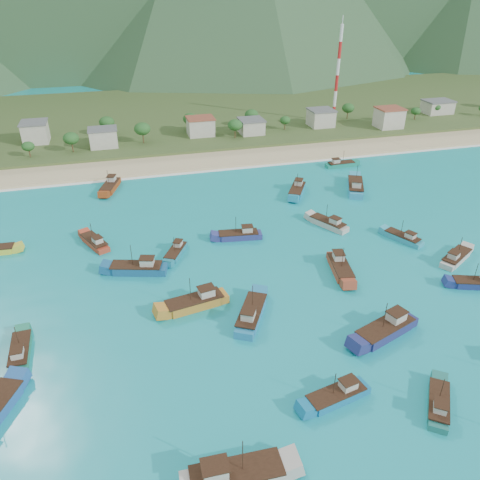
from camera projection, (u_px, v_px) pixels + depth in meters
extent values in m
plane|color=#0D8093|center=(296.00, 292.00, 91.71)|extent=(600.00, 600.00, 0.00)
cube|color=beige|center=(212.00, 160.00, 158.25)|extent=(400.00, 18.00, 1.20)
cube|color=#385123|center=(184.00, 115.00, 209.62)|extent=(400.00, 110.00, 2.40)
cube|color=white|center=(218.00, 170.00, 150.25)|extent=(400.00, 2.50, 0.08)
cube|color=beige|center=(35.00, 133.00, 168.83)|extent=(8.59, 9.38, 6.96)
cube|color=beige|center=(104.00, 138.00, 164.30)|extent=(9.35, 7.26, 6.11)
cube|color=beige|center=(201.00, 127.00, 176.55)|extent=(9.64, 8.04, 6.23)
cube|color=beige|center=(251.00, 127.00, 178.85)|extent=(8.69, 8.76, 5.03)
cube|color=beige|center=(321.00, 118.00, 187.56)|extent=(9.16, 8.83, 6.17)
cube|color=beige|center=(389.00, 118.00, 185.61)|extent=(9.51, 8.46, 7.23)
cube|color=beige|center=(437.00, 107.00, 205.68)|extent=(11.88, 8.50, 5.09)
cylinder|color=red|center=(334.00, 114.00, 193.33)|extent=(1.20, 1.20, 6.18)
cylinder|color=white|center=(335.00, 99.00, 190.31)|extent=(1.20, 1.20, 6.18)
cylinder|color=red|center=(337.00, 83.00, 187.28)|extent=(1.20, 1.20, 6.18)
cylinder|color=white|center=(338.00, 67.00, 184.25)|extent=(1.20, 1.20, 6.18)
cylinder|color=red|center=(340.00, 50.00, 181.23)|extent=(1.20, 1.20, 6.18)
cylinder|color=white|center=(341.00, 33.00, 178.20)|extent=(1.20, 1.20, 6.18)
cube|color=#106B9C|center=(336.00, 397.00, 68.12)|extent=(10.41, 4.91, 1.82)
cube|color=beige|center=(348.00, 385.00, 68.11)|extent=(2.60, 2.26, 1.48)
cylinder|color=#382114|center=(335.00, 384.00, 66.45)|extent=(0.12, 0.12, 4.10)
cube|color=#13826C|center=(341.00, 165.00, 152.55)|extent=(9.78, 3.03, 1.77)
cube|color=beige|center=(336.00, 161.00, 151.29)|extent=(2.24, 1.82, 1.44)
cylinder|color=#382114|center=(344.00, 157.00, 151.27)|extent=(0.12, 0.12, 3.98)
cube|color=#B9B3A9|center=(456.00, 258.00, 101.85)|extent=(10.22, 7.70, 1.84)
cube|color=beige|center=(454.00, 255.00, 99.75)|extent=(2.92, 2.76, 1.49)
cylinder|color=#382114|center=(460.00, 246.00, 100.74)|extent=(0.12, 0.12, 4.13)
cube|color=teal|center=(251.00, 315.00, 84.57)|extent=(8.86, 12.06, 2.16)
cube|color=beige|center=(248.00, 314.00, 81.56)|extent=(3.21, 3.41, 1.75)
cylinder|color=#382114|center=(253.00, 297.00, 83.42)|extent=(0.12, 0.12, 4.85)
cube|color=navy|center=(475.00, 284.00, 93.31)|extent=(10.15, 5.90, 1.77)
cylinder|color=#382114|center=(476.00, 272.00, 91.93)|extent=(0.12, 0.12, 3.99)
cube|color=#BCB3AB|center=(237.00, 477.00, 56.98)|extent=(12.93, 4.16, 2.33)
cube|color=beige|center=(215.00, 471.00, 55.42)|extent=(2.98, 2.43, 1.90)
cylinder|color=#382114|center=(243.00, 456.00, 55.27)|extent=(0.12, 0.12, 5.25)
cube|color=teal|center=(176.00, 253.00, 103.92)|extent=(6.49, 8.99, 1.60)
cube|color=beige|center=(178.00, 244.00, 104.74)|extent=(2.37, 2.53, 1.30)
cylinder|color=#382114|center=(174.00, 244.00, 102.22)|extent=(0.12, 0.12, 3.61)
cube|color=teal|center=(297.00, 191.00, 133.45)|extent=(8.61, 11.43, 2.05)
cube|color=beige|center=(299.00, 182.00, 134.48)|extent=(3.09, 3.26, 1.67)
cylinder|color=#382114|center=(297.00, 181.00, 131.28)|extent=(0.12, 0.12, 4.62)
cube|color=teal|center=(402.00, 238.00, 109.79)|extent=(6.55, 9.47, 1.68)
cube|color=beige|center=(410.00, 236.00, 107.81)|extent=(2.45, 2.63, 1.36)
cylinder|color=#382114|center=(402.00, 227.00, 108.80)|extent=(0.12, 0.12, 3.77)
cube|color=#B9B1A6|center=(328.00, 224.00, 115.96)|extent=(7.60, 10.48, 1.87)
cube|color=beige|center=(335.00, 221.00, 113.80)|extent=(2.77, 2.95, 1.52)
cylinder|color=#382114|center=(327.00, 212.00, 114.84)|extent=(0.12, 0.12, 4.21)
cube|color=navy|center=(385.00, 331.00, 80.49)|extent=(13.16, 7.77, 2.30)
cube|color=beige|center=(396.00, 316.00, 80.75)|extent=(3.48, 3.15, 1.87)
cylinder|color=#382114|center=(385.00, 316.00, 78.30)|extent=(0.12, 0.12, 5.17)
cube|color=navy|center=(238.00, 236.00, 110.51)|extent=(10.68, 4.35, 1.89)
cube|color=beige|center=(247.00, 229.00, 109.93)|extent=(2.58, 2.18, 1.53)
cylinder|color=#382114|center=(236.00, 225.00, 108.94)|extent=(0.12, 0.12, 4.25)
cube|color=#165382|center=(137.00, 270.00, 97.67)|extent=(12.24, 6.59, 2.13)
cube|color=beige|center=(147.00, 262.00, 96.68)|extent=(3.16, 2.81, 1.73)
cylinder|color=#382114|center=(132.00, 255.00, 95.99)|extent=(0.12, 0.12, 4.80)
cube|color=#AC3922|center=(95.00, 243.00, 107.82)|extent=(6.81, 10.02, 1.77)
cube|color=beige|center=(97.00, 240.00, 105.72)|extent=(2.57, 2.77, 1.44)
cylinder|color=#382114|center=(92.00, 231.00, 106.78)|extent=(0.12, 0.12, 3.98)
cube|color=#BD7A27|center=(195.00, 304.00, 87.33)|extent=(12.47, 5.69, 2.19)
cube|color=beige|center=(206.00, 292.00, 87.29)|extent=(3.09, 2.67, 1.78)
cylinder|color=#382114|center=(190.00, 289.00, 85.34)|extent=(0.12, 0.12, 4.92)
cube|color=teal|center=(355.00, 187.00, 135.66)|extent=(9.15, 13.68, 2.41)
cube|color=beige|center=(357.00, 184.00, 132.26)|extent=(3.48, 3.76, 1.96)
cylinder|color=#382114|center=(357.00, 174.00, 134.38)|extent=(0.12, 0.12, 5.43)
cube|color=#9C3E26|center=(340.00, 269.00, 97.84)|extent=(5.35, 11.65, 2.04)
cube|color=beige|center=(338.00, 256.00, 98.93)|extent=(2.50, 2.89, 1.66)
cylinder|color=#382114|center=(343.00, 257.00, 95.66)|extent=(0.12, 0.12, 4.59)
cube|color=#1D6861|center=(438.00, 405.00, 67.09)|extent=(7.56, 8.99, 1.66)
cube|color=beige|center=(440.00, 407.00, 64.82)|extent=(2.58, 2.67, 1.35)
cylinder|color=#382114|center=(442.00, 388.00, 66.19)|extent=(0.12, 0.12, 3.74)
cube|color=#913713|center=(110.00, 188.00, 135.99)|extent=(6.57, 11.68, 2.04)
cube|color=beige|center=(112.00, 179.00, 137.08)|extent=(2.73, 3.05, 1.65)
cylinder|color=#382114|center=(108.00, 178.00, 133.81)|extent=(0.12, 0.12, 4.58)
cube|color=#1D7A5B|center=(21.00, 352.00, 76.40)|extent=(3.21, 9.70, 1.75)
cube|color=beige|center=(17.00, 353.00, 73.99)|extent=(1.84, 2.25, 1.42)
cylinder|color=#382114|center=(17.00, 337.00, 75.47)|extent=(0.12, 0.12, 3.93)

